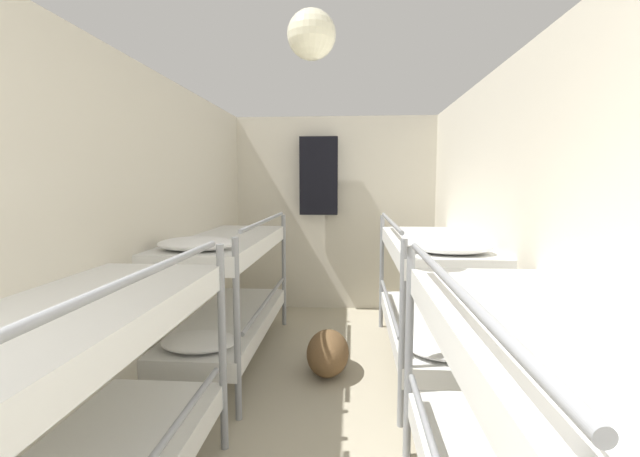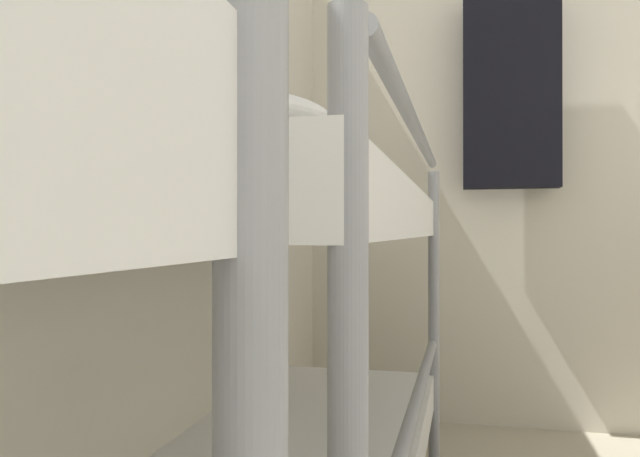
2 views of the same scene
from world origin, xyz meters
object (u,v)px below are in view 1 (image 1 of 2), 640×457
at_px(bunk_stack_left_far, 227,285).
at_px(hanging_coat, 319,176).
at_px(bunk_stack_right_far, 430,289).
at_px(duffel_bag, 328,353).
at_px(bunk_stack_left_near, 36,440).

distance_m(bunk_stack_left_far, hanging_coat, 1.92).
distance_m(bunk_stack_right_far, duffel_bag, 0.98).
relative_size(bunk_stack_left_near, bunk_stack_right_far, 1.00).
height_order(bunk_stack_right_far, duffel_bag, bunk_stack_right_far).
bearing_deg(duffel_bag, bunk_stack_right_far, 10.06).
bearing_deg(bunk_stack_left_far, bunk_stack_left_near, -90.00).
distance_m(bunk_stack_left_near, hanging_coat, 3.90).
bearing_deg(bunk_stack_left_far, bunk_stack_right_far, 0.00).
bearing_deg(bunk_stack_left_far, hanging_coat, 66.90).
distance_m(bunk_stack_right_far, hanging_coat, 2.07).
relative_size(duffel_bag, hanging_coat, 0.61).
xyz_separation_m(bunk_stack_left_near, bunk_stack_left_far, (0.00, 2.18, 0.00)).
bearing_deg(hanging_coat, bunk_stack_left_near, -100.00).
relative_size(bunk_stack_left_near, bunk_stack_left_far, 1.00).
bearing_deg(bunk_stack_left_near, hanging_coat, 80.00).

